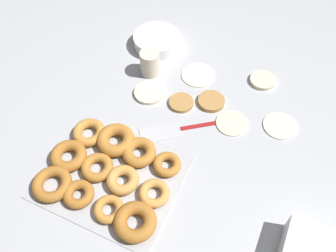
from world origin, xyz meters
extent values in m
plane|color=#B2B5BA|center=(0.00, 0.00, 0.00)|extent=(3.00, 3.00, 0.00)
cylinder|color=silver|center=(-0.09, 0.19, 0.00)|extent=(0.12, 0.12, 0.01)
cylinder|color=beige|center=(0.08, 0.04, 0.00)|extent=(0.10, 0.10, 0.01)
cylinder|color=#B27F42|center=(-0.09, 0.05, 0.01)|extent=(0.08, 0.08, 0.01)
cylinder|color=beige|center=(0.22, 0.09, 0.00)|extent=(0.11, 0.11, 0.01)
cylinder|color=beige|center=(0.12, 0.26, 0.01)|extent=(0.09, 0.09, 0.01)
cylinder|color=#B27F42|center=(-0.01, 0.09, 0.01)|extent=(0.09, 0.09, 0.01)
cylinder|color=beige|center=(-0.21, 0.04, 0.01)|extent=(0.10, 0.10, 0.01)
cube|color=#ADAFB5|center=(-0.17, -0.28, 0.00)|extent=(0.38, 0.32, 0.01)
torus|color=#AD6B28|center=(-0.30, -0.38, 0.02)|extent=(0.11, 0.11, 0.03)
torus|color=#AD6B28|center=(-0.21, -0.37, 0.02)|extent=(0.08, 0.08, 0.03)
torus|color=#C68438|center=(-0.12, -0.37, 0.02)|extent=(0.08, 0.08, 0.02)
torus|color=#AD6B28|center=(-0.04, -0.38, 0.02)|extent=(0.11, 0.11, 0.04)
torus|color=#AD6B28|center=(-0.31, -0.28, 0.02)|extent=(0.11, 0.11, 0.03)
torus|color=#B7752D|center=(-0.21, -0.28, 0.02)|extent=(0.09, 0.09, 0.03)
torus|color=#D19347|center=(-0.13, -0.28, 0.02)|extent=(0.09, 0.09, 0.03)
torus|color=#D19347|center=(-0.03, -0.28, 0.02)|extent=(0.09, 0.09, 0.02)
torus|color=#C68438|center=(-0.30, -0.19, 0.02)|extent=(0.10, 0.10, 0.03)
torus|color=#B7752D|center=(-0.21, -0.18, 0.02)|extent=(0.11, 0.11, 0.04)
torus|color=#B7752D|center=(-0.13, -0.19, 0.02)|extent=(0.10, 0.10, 0.03)
torus|color=#B7752D|center=(-0.04, -0.19, 0.02)|extent=(0.08, 0.08, 0.03)
cylinder|color=white|center=(-0.29, 0.27, 0.02)|extent=(0.17, 0.17, 0.05)
cylinder|color=beige|center=(-0.25, 0.14, 0.04)|extent=(0.07, 0.07, 0.09)
cube|color=maroon|center=(0.01, 0.00, 0.00)|extent=(0.13, 0.10, 0.01)
cube|color=#BCBCC1|center=(-0.11, -0.08, 0.00)|extent=(0.14, 0.12, 0.01)
camera|label=1|loc=(0.18, -0.65, 0.90)|focal=38.00mm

